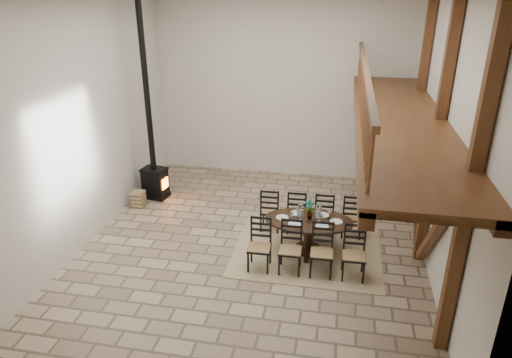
% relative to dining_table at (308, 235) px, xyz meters
% --- Properties ---
extents(ground, '(8.00, 8.00, 0.00)m').
position_rel_dining_table_xyz_m(ground, '(-1.16, 0.18, -0.37)').
color(ground, tan).
rests_on(ground, ground).
extents(room_shell, '(7.02, 8.02, 5.01)m').
position_rel_dining_table_xyz_m(room_shell, '(0.03, 0.18, 2.64)').
color(room_shell, beige).
rests_on(room_shell, ground).
extents(rug, '(3.00, 2.50, 0.02)m').
position_rel_dining_table_xyz_m(rug, '(0.00, -0.00, -0.36)').
color(rug, tan).
rests_on(rug, ground).
extents(dining_table, '(2.26, 2.05, 1.15)m').
position_rel_dining_table_xyz_m(dining_table, '(0.00, 0.00, 0.00)').
color(dining_table, black).
rests_on(dining_table, ground).
extents(wood_stove, '(0.68, 0.56, 5.00)m').
position_rel_dining_table_xyz_m(wood_stove, '(-4.11, 1.90, 0.76)').
color(wood_stove, black).
rests_on(wood_stove, ground).
extents(log_basket, '(0.47, 0.47, 0.39)m').
position_rel_dining_table_xyz_m(log_basket, '(-4.15, 2.06, -0.21)').
color(log_basket, brown).
rests_on(log_basket, ground).
extents(log_stack, '(0.31, 0.32, 0.41)m').
position_rel_dining_table_xyz_m(log_stack, '(-4.32, 1.30, -0.17)').
color(log_stack, '#9E7E58').
rests_on(log_stack, ground).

